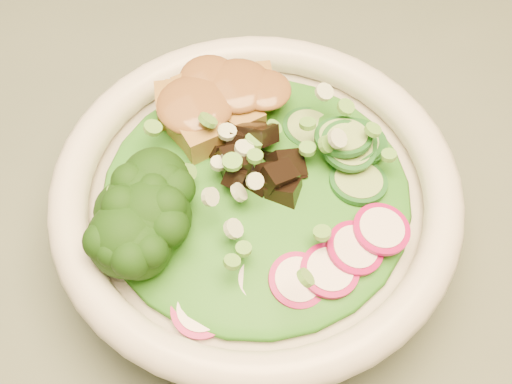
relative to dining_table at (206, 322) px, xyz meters
name	(u,v)px	position (x,y,z in m)	size (l,w,h in m)	color
dining_table	(206,322)	(0.00, 0.00, 0.00)	(1.20, 0.80, 0.75)	black
salad_bowl	(256,208)	(0.05, 0.00, 0.15)	(0.26, 0.26, 0.07)	silver
lettuce_bed	(256,191)	(0.05, 0.00, 0.17)	(0.20, 0.20, 0.02)	#206515
broccoli_florets	(167,219)	(-0.01, -0.01, 0.19)	(0.08, 0.07, 0.04)	black
radish_slices	(310,268)	(0.06, -0.06, 0.18)	(0.11, 0.04, 0.02)	#9A0B4D
cucumber_slices	(345,145)	(0.11, 0.01, 0.18)	(0.07, 0.07, 0.03)	#8BAF61
mushroom_heap	(247,165)	(0.04, 0.01, 0.19)	(0.07, 0.07, 0.04)	black
tofu_cubes	(216,111)	(0.04, 0.06, 0.18)	(0.09, 0.06, 0.03)	olive
peanut_sauce	(215,99)	(0.04, 0.06, 0.20)	(0.07, 0.05, 0.02)	brown
scallion_garnish	(256,171)	(0.05, 0.00, 0.20)	(0.19, 0.19, 0.02)	#5BA038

